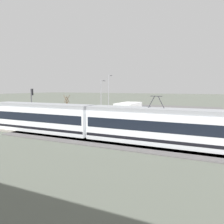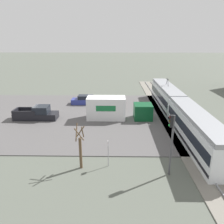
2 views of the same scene
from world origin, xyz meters
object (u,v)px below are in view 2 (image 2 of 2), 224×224
(light_rail_tram, at_px, (178,109))
(no_parking_sign, at_px, (108,151))
(pickup_truck, at_px, (37,114))
(traffic_light_pole, at_px, (171,137))
(sedan_car_0, at_px, (86,100))
(street_tree, at_px, (80,149))
(box_truck, at_px, (115,109))

(light_rail_tram, height_order, no_parking_sign, light_rail_tram)
(light_rail_tram, distance_m, pickup_truck, 19.10)
(pickup_truck, height_order, traffic_light_pole, traffic_light_pole)
(sedan_car_0, distance_m, traffic_light_pole, 22.42)
(light_rail_tram, distance_m, street_tree, 16.12)
(light_rail_tram, relative_size, traffic_light_pole, 5.39)
(light_rail_tram, distance_m, no_parking_sign, 14.37)
(street_tree, bearing_deg, traffic_light_pole, 83.39)
(pickup_truck, bearing_deg, street_tree, 33.58)
(sedan_car_0, xyz_separation_m, street_tree, (19.35, 2.17, 1.13))
(pickup_truck, relative_size, sedan_car_0, 1.25)
(sedan_car_0, xyz_separation_m, traffic_light_pole, (20.18, 9.39, 2.64))
(traffic_light_pole, bearing_deg, no_parking_sign, -103.01)
(light_rail_tram, distance_m, traffic_light_pole, 13.14)
(sedan_car_0, relative_size, no_parking_sign, 1.94)
(sedan_car_0, height_order, traffic_light_pole, traffic_light_pole)
(light_rail_tram, xyz_separation_m, box_truck, (-0.58, -8.35, -0.21))
(light_rail_tram, bearing_deg, no_parking_sign, -38.30)
(light_rail_tram, xyz_separation_m, traffic_light_pole, (12.42, -3.99, 1.64))
(light_rail_tram, xyz_separation_m, pickup_truck, (-0.27, -19.07, -0.92))
(pickup_truck, height_order, no_parking_sign, no_parking_sign)
(pickup_truck, xyz_separation_m, street_tree, (11.85, 7.86, 1.04))
(box_truck, xyz_separation_m, pickup_truck, (0.31, -10.72, -0.70))
(light_rail_tram, xyz_separation_m, no_parking_sign, (11.28, -8.91, -0.23))
(pickup_truck, height_order, sedan_car_0, pickup_truck)
(light_rail_tram, relative_size, sedan_car_0, 5.91)
(street_tree, height_order, no_parking_sign, street_tree)
(box_truck, height_order, traffic_light_pole, traffic_light_pole)
(traffic_light_pole, relative_size, no_parking_sign, 2.12)
(street_tree, bearing_deg, pickup_truck, -146.42)
(pickup_truck, xyz_separation_m, traffic_light_pole, (12.68, 15.09, 2.55))
(box_truck, relative_size, traffic_light_pole, 1.72)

